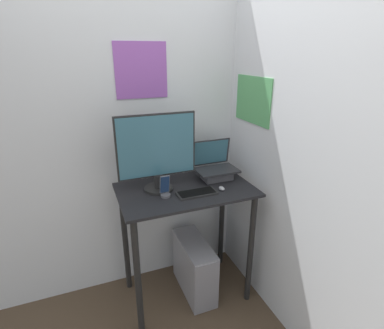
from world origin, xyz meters
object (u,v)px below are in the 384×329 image
(laptop, at_px, (215,169))
(computer_tower, at_px, (194,267))
(keyboard, at_px, (197,193))
(cell_phone, at_px, (165,190))
(mouse, at_px, (222,188))
(monitor, at_px, (157,154))

(laptop, xyz_separation_m, computer_tower, (-0.21, -0.10, -0.80))
(keyboard, xyz_separation_m, cell_phone, (-0.21, 0.05, 0.04))
(mouse, bearing_deg, cell_phone, 172.18)
(mouse, distance_m, computer_tower, 0.76)
(keyboard, height_order, mouse, mouse)
(computer_tower, bearing_deg, laptop, 24.54)
(cell_phone, bearing_deg, computer_tower, 15.13)
(monitor, xyz_separation_m, keyboard, (0.23, -0.17, -0.26))
(mouse, relative_size, cell_phone, 0.38)
(mouse, bearing_deg, laptop, 76.08)
(keyboard, xyz_separation_m, computer_tower, (0.03, 0.11, -0.73))
(laptop, bearing_deg, computer_tower, -155.46)
(laptop, relative_size, computer_tower, 0.61)
(monitor, bearing_deg, keyboard, -36.13)
(mouse, bearing_deg, monitor, 157.50)
(keyboard, relative_size, mouse, 4.79)
(computer_tower, bearing_deg, monitor, 168.60)
(monitor, distance_m, cell_phone, 0.25)
(laptop, bearing_deg, mouse, -103.92)
(cell_phone, height_order, computer_tower, cell_phone)
(laptop, distance_m, keyboard, 0.33)
(laptop, distance_m, computer_tower, 0.83)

